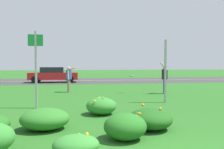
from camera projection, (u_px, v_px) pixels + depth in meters
ground_plane at (101, 92)px, 14.21m from camera, size 120.00×120.00×0.00m
highway_strip at (90, 81)px, 24.84m from camera, size 120.00×9.18×0.01m
highway_center_stripe at (90, 80)px, 24.84m from camera, size 120.00×0.16×0.00m
daylily_clump_mid_left at (101, 106)px, 7.96m from camera, size 1.03×1.03×0.62m
daylily_clump_mid_center at (76, 145)px, 4.41m from camera, size 0.88×0.72×0.38m
daylily_clump_mid_right at (45, 119)px, 6.10m from camera, size 1.27×1.10×0.56m
daylily_clump_front_right at (125, 126)px, 5.29m from camera, size 0.97×0.92×0.60m
daylily_clump_near_camera at (150, 119)px, 6.17m from camera, size 1.14×1.23×0.59m
sign_post_near_path at (36, 62)px, 9.01m from camera, size 0.56×0.10×2.97m
sign_post_by_roadside at (165, 71)px, 10.39m from camera, size 0.07×0.10×2.79m
person_thrower_blue_shirt at (69, 77)px, 14.30m from camera, size 0.59×0.53×1.57m
person_catcher_dark_shirt at (165, 77)px, 13.62m from camera, size 0.51×0.52×1.84m
frisbee_pale_blue at (131, 76)px, 13.91m from camera, size 0.27×0.24×0.17m
car_red_center_left at (53, 75)px, 22.22m from camera, size 4.50×2.00×1.45m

